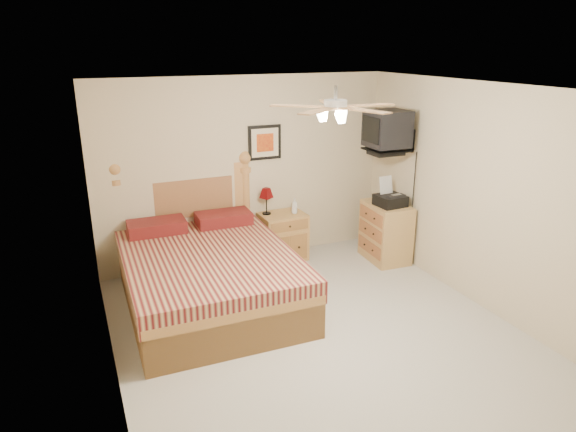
% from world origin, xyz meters
% --- Properties ---
extents(floor, '(4.50, 4.50, 0.00)m').
position_xyz_m(floor, '(0.00, 0.00, 0.00)').
color(floor, '#A9A499').
rests_on(floor, ground).
extents(ceiling, '(4.00, 4.50, 0.04)m').
position_xyz_m(ceiling, '(0.00, 0.00, 2.50)').
color(ceiling, white).
rests_on(ceiling, ground).
extents(wall_back, '(4.00, 0.04, 2.50)m').
position_xyz_m(wall_back, '(0.00, 2.25, 1.25)').
color(wall_back, '#C0B08E').
rests_on(wall_back, ground).
extents(wall_front, '(4.00, 0.04, 2.50)m').
position_xyz_m(wall_front, '(0.00, -2.25, 1.25)').
color(wall_front, '#C0B08E').
rests_on(wall_front, ground).
extents(wall_left, '(0.04, 4.50, 2.50)m').
position_xyz_m(wall_left, '(-2.00, 0.00, 1.25)').
color(wall_left, '#C0B08E').
rests_on(wall_left, ground).
extents(wall_right, '(0.04, 4.50, 2.50)m').
position_xyz_m(wall_right, '(2.00, 0.00, 1.25)').
color(wall_right, '#C0B08E').
rests_on(wall_right, ground).
extents(bed, '(1.84, 2.40, 1.53)m').
position_xyz_m(bed, '(-0.85, 1.12, 0.77)').
color(bed, '#BF8438').
rests_on(bed, ground).
extents(nightstand, '(0.62, 0.47, 0.66)m').
position_xyz_m(nightstand, '(0.43, 2.00, 0.33)').
color(nightstand, olive).
rests_on(nightstand, ground).
extents(table_lamp, '(0.24, 0.24, 0.37)m').
position_xyz_m(table_lamp, '(0.23, 2.09, 0.84)').
color(table_lamp, '#550608').
rests_on(table_lamp, nightstand).
extents(lotion_bottle, '(0.11, 0.11, 0.21)m').
position_xyz_m(lotion_bottle, '(0.59, 1.97, 0.77)').
color(lotion_bottle, silver).
rests_on(lotion_bottle, nightstand).
extents(framed_picture, '(0.46, 0.04, 0.46)m').
position_xyz_m(framed_picture, '(0.27, 2.23, 1.62)').
color(framed_picture, black).
rests_on(framed_picture, wall_back).
extents(dresser, '(0.52, 0.71, 0.81)m').
position_xyz_m(dresser, '(1.73, 1.42, 0.40)').
color(dresser, '#A78249').
rests_on(dresser, ground).
extents(fax_machine, '(0.38, 0.40, 0.38)m').
position_xyz_m(fax_machine, '(1.72, 1.34, 1.00)').
color(fax_machine, black).
rests_on(fax_machine, dresser).
extents(magazine_lower, '(0.22, 0.28, 0.02)m').
position_xyz_m(magazine_lower, '(1.69, 1.68, 0.82)').
color(magazine_lower, tan).
rests_on(magazine_lower, dresser).
extents(magazine_upper, '(0.22, 0.30, 0.02)m').
position_xyz_m(magazine_upper, '(1.71, 1.68, 0.85)').
color(magazine_upper, tan).
rests_on(magazine_upper, magazine_lower).
extents(wall_tv, '(0.56, 0.46, 0.58)m').
position_xyz_m(wall_tv, '(1.75, 1.34, 1.81)').
color(wall_tv, black).
rests_on(wall_tv, wall_right).
extents(ceiling_fan, '(1.14, 1.14, 0.28)m').
position_xyz_m(ceiling_fan, '(0.00, -0.20, 2.36)').
color(ceiling_fan, silver).
rests_on(ceiling_fan, ceiling).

